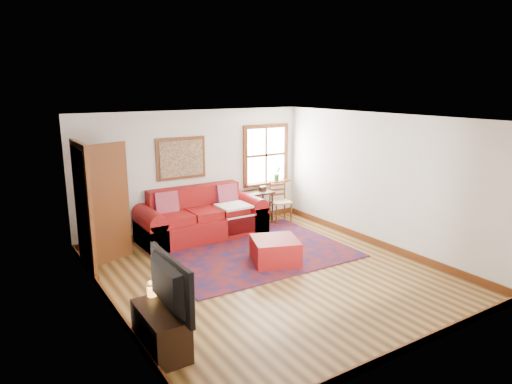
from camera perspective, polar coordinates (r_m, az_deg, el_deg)
ground at (r=7.54m, az=1.58°, el=-10.08°), size 5.50×5.50×0.00m
room_envelope at (r=7.07m, az=1.59°, el=2.35°), size 5.04×5.54×2.52m
window at (r=10.30m, az=1.44°, el=3.89°), size 1.18×0.20×1.38m
doorway at (r=7.94m, az=-19.22°, el=-1.48°), size 0.89×1.08×2.14m
framed_artwork at (r=9.29m, az=-9.34°, el=4.17°), size 1.05×0.07×0.85m
persian_rug at (r=8.47m, az=-0.60°, el=-7.34°), size 3.40×2.74×0.02m
red_leather_sofa at (r=9.24m, az=-6.82°, el=-3.58°), size 2.52×1.04×0.99m
red_ottoman at (r=7.88m, az=2.40°, el=-7.37°), size 0.97×0.97×0.43m
side_table at (r=9.95m, az=0.25°, el=-0.62°), size 0.61×0.45×0.73m
ladder_back_chair at (r=10.18m, az=2.96°, el=-0.98°), size 0.49×0.47×0.90m
media_cabinet at (r=5.55m, az=-11.82°, el=-16.56°), size 0.41×0.91×0.50m
television at (r=5.26m, az=-11.71°, el=-11.34°), size 0.15×1.12×0.64m
candle_hurricane at (r=5.74m, az=-12.91°, el=-11.83°), size 0.12×0.12×0.18m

